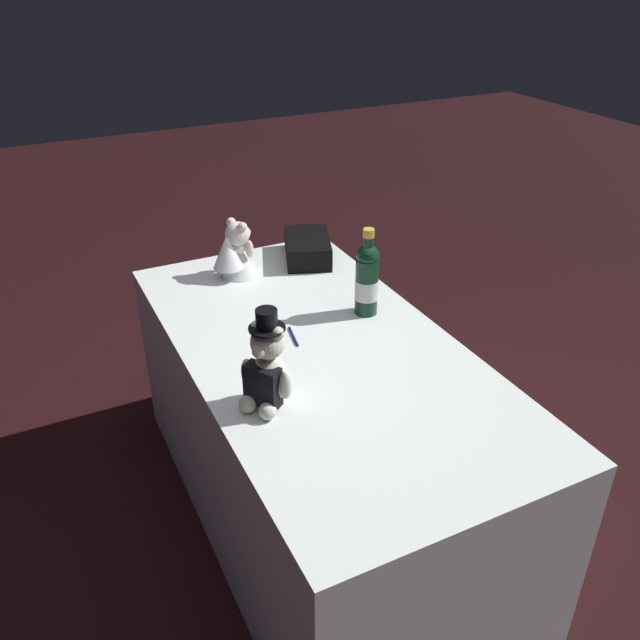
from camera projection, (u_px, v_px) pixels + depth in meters
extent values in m
plane|color=black|center=(320.00, 511.00, 2.51)|extent=(12.00, 12.00, 0.00)
cube|color=white|center=(320.00, 435.00, 2.32)|extent=(1.66, 0.84, 0.73)
ellipsoid|color=beige|center=(269.00, 379.00, 1.84)|extent=(0.12, 0.11, 0.16)
cube|color=black|center=(263.00, 385.00, 1.82)|extent=(0.11, 0.10, 0.12)
sphere|color=beige|center=(268.00, 342.00, 1.78)|extent=(0.10, 0.10, 0.10)
sphere|color=beige|center=(259.00, 351.00, 1.75)|extent=(0.04, 0.04, 0.04)
sphere|color=beige|center=(257.00, 327.00, 1.78)|extent=(0.04, 0.04, 0.04)
sphere|color=beige|center=(278.00, 333.00, 1.75)|extent=(0.04, 0.04, 0.04)
ellipsoid|color=beige|center=(247.00, 372.00, 1.85)|extent=(0.04, 0.04, 0.09)
ellipsoid|color=beige|center=(285.00, 385.00, 1.80)|extent=(0.04, 0.04, 0.09)
sphere|color=beige|center=(248.00, 404.00, 1.84)|extent=(0.05, 0.05, 0.05)
sphere|color=beige|center=(268.00, 411.00, 1.81)|extent=(0.05, 0.05, 0.05)
cylinder|color=black|center=(267.00, 328.00, 1.76)|extent=(0.10, 0.10, 0.01)
cylinder|color=black|center=(266.00, 319.00, 1.74)|extent=(0.06, 0.06, 0.05)
cone|color=white|center=(239.00, 259.00, 2.58)|extent=(0.16, 0.16, 0.13)
ellipsoid|color=white|center=(238.00, 246.00, 2.55)|extent=(0.07, 0.06, 0.06)
sphere|color=silver|center=(237.00, 234.00, 2.52)|extent=(0.10, 0.10, 0.10)
sphere|color=silver|center=(246.00, 232.00, 2.55)|extent=(0.04, 0.04, 0.04)
sphere|color=silver|center=(242.00, 227.00, 2.48)|extent=(0.04, 0.04, 0.04)
sphere|color=silver|center=(231.00, 222.00, 2.52)|extent=(0.04, 0.04, 0.04)
ellipsoid|color=silver|center=(249.00, 249.00, 2.54)|extent=(0.03, 0.03, 0.07)
ellipsoid|color=silver|center=(235.00, 243.00, 2.59)|extent=(0.03, 0.03, 0.07)
cone|color=white|center=(228.00, 251.00, 2.52)|extent=(0.15, 0.15, 0.13)
cylinder|color=#103420|center=(367.00, 286.00, 2.29)|extent=(0.08, 0.08, 0.20)
sphere|color=#103420|center=(368.00, 256.00, 2.23)|extent=(0.08, 0.08, 0.08)
cylinder|color=#103420|center=(368.00, 242.00, 2.20)|extent=(0.03, 0.03, 0.08)
cylinder|color=gold|center=(369.00, 233.00, 2.19)|extent=(0.04, 0.04, 0.03)
cylinder|color=silver|center=(366.00, 289.00, 2.29)|extent=(0.08, 0.08, 0.07)
cylinder|color=navy|center=(293.00, 336.00, 2.19)|extent=(0.12, 0.03, 0.01)
cone|color=silver|center=(289.00, 328.00, 2.24)|extent=(0.01, 0.01, 0.01)
cube|color=black|center=(308.00, 248.00, 2.71)|extent=(0.33, 0.27, 0.09)
cube|color=#B7B7BF|center=(293.00, 254.00, 2.66)|extent=(0.04, 0.02, 0.02)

